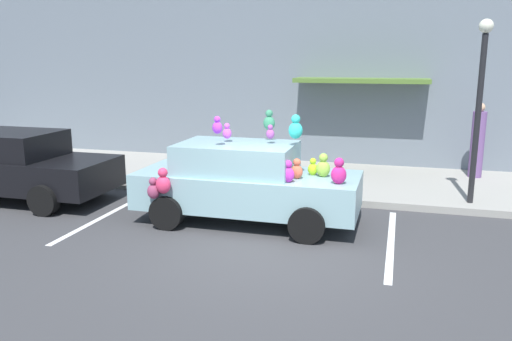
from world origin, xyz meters
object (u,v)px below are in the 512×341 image
plush_covered_car (245,182)px  teddy_bear_on_sidewalk (250,171)px  street_lamp_post (480,93)px  pedestrian_near_shopfront (477,143)px  parked_sedan_behind (14,165)px

plush_covered_car → teddy_bear_on_sidewalk: (-0.63, 2.43, -0.34)m
teddy_bear_on_sidewalk → street_lamp_post: bearing=-3.9°
pedestrian_near_shopfront → parked_sedan_behind: bearing=-156.0°
parked_sedan_behind → pedestrian_near_shopfront: size_ratio=2.35×
plush_covered_car → teddy_bear_on_sidewalk: plush_covered_car is taller
parked_sedan_behind → street_lamp_post: street_lamp_post is taller
plush_covered_car → street_lamp_post: size_ratio=1.14×
parked_sedan_behind → pedestrian_near_shopfront: bearing=24.0°
pedestrian_near_shopfront → plush_covered_car: bearing=-135.1°
parked_sedan_behind → street_lamp_post: (9.82, 1.94, 1.66)m
plush_covered_car → street_lamp_post: 5.09m
street_lamp_post → pedestrian_near_shopfront: bearing=81.2°
pedestrian_near_shopfront → teddy_bear_on_sidewalk: bearing=-156.9°
teddy_bear_on_sidewalk → pedestrian_near_shopfront: pedestrian_near_shopfront is taller
parked_sedan_behind → plush_covered_car: bearing=-1.7°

